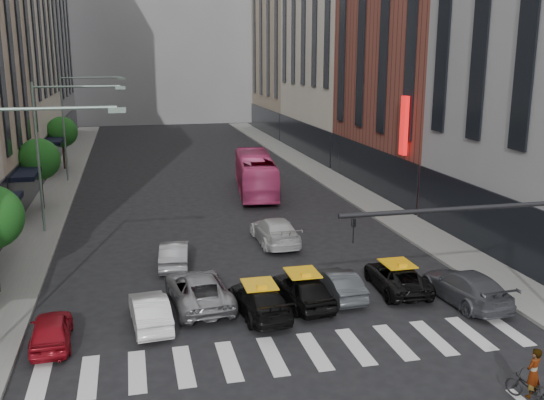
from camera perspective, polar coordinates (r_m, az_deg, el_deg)
ground at (r=21.63m, az=3.67°, el=-15.96°), size 160.00×160.00×0.00m
sidewalk_left at (r=49.49m, az=-19.80°, el=0.30°), size 3.00×96.00×0.15m
sidewalk_right at (r=52.04m, az=6.20°, el=1.63°), size 3.00×96.00×0.15m
building_left_d at (r=83.90m, az=-21.92°, el=15.46°), size 8.00×18.00×30.00m
building_right_b at (r=50.43m, az=13.90°, el=15.74°), size 8.00×18.00×26.00m
building_right_d at (r=86.10m, az=2.01°, el=15.63°), size 8.00×18.00×28.00m
building_far at (r=103.42m, az=-10.64°, el=17.26°), size 30.00×10.00×36.00m
tree_mid at (r=44.97m, az=-21.07°, el=3.60°), size 2.88×2.88×4.95m
tree_far at (r=60.72m, az=-19.17°, el=6.07°), size 2.88×2.88×4.95m
streetlamp_near at (r=22.92m, az=-24.11°, el=0.40°), size 5.38×0.25×9.00m
streetlamp_mid at (r=38.54m, az=-19.88°, el=5.60°), size 5.38×0.25×9.00m
streetlamp_far at (r=54.39m, az=-18.09°, el=7.77°), size 5.38×0.25×9.00m
traffic_signal at (r=22.45m, az=23.82°, el=-3.60°), size 10.10×0.20×6.00m
liberty_sign at (r=42.40m, az=12.33°, el=6.85°), size 0.30×0.70×4.00m
car_red at (r=24.58m, az=-20.08°, el=-11.41°), size 1.62×3.70×1.24m
car_white_front at (r=25.14m, az=-11.42°, el=-10.18°), size 1.71×4.07×1.31m
car_silver at (r=26.78m, az=-6.94°, el=-8.34°), size 2.84×5.39×1.45m
taxi_left at (r=25.70m, az=-1.19°, el=-9.36°), size 2.29×4.70×1.32m
taxi_center at (r=26.64m, az=2.88°, el=-8.37°), size 2.19×4.45×1.46m
car_grey_mid at (r=27.62m, az=6.18°, el=-7.83°), size 1.57×3.93×1.27m
taxi_right at (r=28.84m, az=11.66°, el=-7.10°), size 2.43×4.70×1.27m
car_grey_curb at (r=28.19m, az=17.73°, el=-7.78°), size 2.44×5.14×1.45m
car_row2_left at (r=31.72m, az=-9.17°, el=-5.03°), size 1.87×4.20×1.34m
car_row2_right at (r=35.04m, az=0.28°, el=-2.92°), size 2.20×5.27×1.52m
bus at (r=47.77m, az=-1.57°, el=2.48°), size 4.04×11.49×3.13m
motorcycle at (r=21.33m, az=23.24°, el=-16.11°), size 1.29×1.90×0.95m
rider at (r=20.75m, az=23.57°, el=-12.99°), size 0.70×0.59×1.63m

